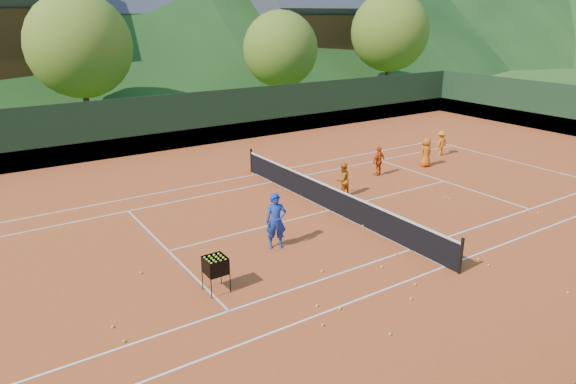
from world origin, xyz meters
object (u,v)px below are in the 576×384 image
student_c (426,152)px  ball_hopper (215,266)px  coach (276,221)px  tennis_net (330,198)px  student_a (343,180)px  student_b (379,161)px  student_d (441,143)px  chalet_right (305,32)px  chalet_mid (157,37)px

student_c → ball_hopper: student_c is taller
coach → tennis_net: size_ratio=0.15×
student_c → ball_hopper: size_ratio=1.42×
student_a → student_b: 3.38m
student_a → student_d: bearing=-172.4°
student_b → chalet_right: chalet_right is taller
chalet_right → student_c: bearing=-114.2°
student_a → student_b: (3.14, 1.26, -0.01)m
tennis_net → chalet_right: chalet_right is taller
student_b → student_c: size_ratio=0.96×
ball_hopper → chalet_right: (26.22, 33.06, 4.49)m
student_b → student_d: bearing=179.0°
student_a → chalet_right: size_ratio=0.12×
coach → student_a: 5.53m
student_a → student_c: bearing=-176.5°
student_c → chalet_right: chalet_right is taller
student_d → chalet_mid: chalet_mid is taller
student_d → chalet_mid: bearing=-84.8°
student_c → ball_hopper: 14.61m
ball_hopper → student_d: bearing=21.2°
tennis_net → ball_hopper: size_ratio=12.07×
student_c → tennis_net: bearing=17.9°
student_c → chalet_mid: 32.22m
chalet_mid → chalet_right: (14.00, -4.00, 0.27)m
chalet_mid → coach: bearing=-104.8°
coach → student_a: bearing=53.3°
student_c → chalet_mid: (-1.45, 31.91, 4.26)m
student_c → student_d: (2.24, 1.01, -0.05)m
student_d → student_c: bearing=22.6°
coach → tennis_net: coach is taller
student_a → tennis_net: bearing=29.2°
student_c → tennis_net: student_c is taller
tennis_net → chalet_mid: size_ratio=0.95×
student_d → chalet_right: (10.31, 26.90, 4.58)m
coach → ball_hopper: 3.13m
student_d → tennis_net: 10.18m
coach → chalet_mid: size_ratio=0.14×
student_a → ball_hopper: student_a is taller
student_d → chalet_right: chalet_right is taller
tennis_net → ball_hopper: 6.94m
student_b → chalet_right: size_ratio=0.11×
student_b → student_a: bearing=11.7°
coach → student_d: bearing=44.5°
student_b → student_d: 5.20m
student_b → coach: bearing=16.0°
student_c → chalet_right: (12.55, 27.91, 4.53)m
student_a → student_b: bearing=-164.7°
student_d → chalet_mid: (-3.69, 30.90, 4.31)m
coach → chalet_mid: (9.43, 35.63, 4.07)m
student_b → student_d: student_b is taller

